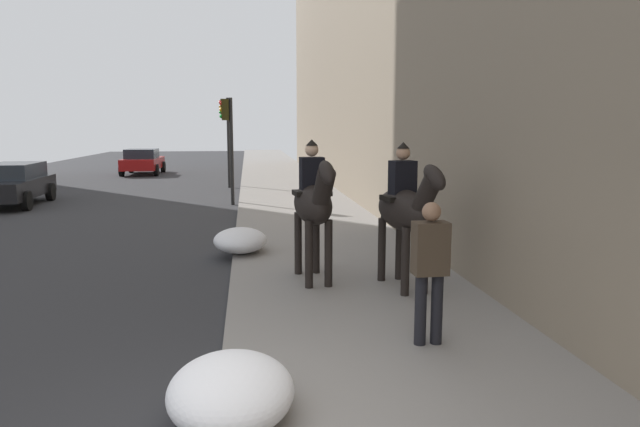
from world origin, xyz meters
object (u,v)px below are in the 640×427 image
object	(u,v)px
mounted_horse_near	(314,203)
car_near_lane	(143,161)
car_mid_lane	(13,183)
traffic_light_far_curb	(226,128)
mounted_horse_far	(405,208)
traffic_light_near_curb	(229,133)
pedestrian_greeting	(430,264)

from	to	relation	value
mounted_horse_near	car_near_lane	size ratio (longest dim) A/B	0.57
car_mid_lane	traffic_light_far_curb	world-z (taller)	traffic_light_far_curb
mounted_horse_far	car_mid_lane	world-z (taller)	mounted_horse_far
traffic_light_near_curb	pedestrian_greeting	bearing A→B (deg)	-168.62
pedestrian_greeting	traffic_light_far_curb	xyz separation A→B (m)	(19.18, 2.99, 1.52)
mounted_horse_far	car_near_lane	xyz separation A→B (m)	(24.72, 8.33, -0.67)
mounted_horse_near	traffic_light_far_curb	bearing A→B (deg)	-179.08
traffic_light_near_curb	mounted_horse_near	bearing A→B (deg)	-170.91
mounted_horse_near	traffic_light_far_curb	size ratio (longest dim) A/B	0.60
mounted_horse_far	mounted_horse_near	bearing A→B (deg)	-123.34
mounted_horse_near	mounted_horse_far	xyz separation A→B (m)	(-0.60, -1.38, -0.03)
traffic_light_near_curb	traffic_light_far_curb	size ratio (longest dim) A/B	0.93
car_mid_lane	pedestrian_greeting	bearing A→B (deg)	32.83
pedestrian_greeting	traffic_light_far_curb	distance (m)	19.47
car_mid_lane	traffic_light_far_curb	distance (m)	8.79
traffic_light_far_curb	traffic_light_near_curb	bearing A→B (deg)	-177.19
car_near_lane	car_mid_lane	bearing A→B (deg)	171.06
mounted_horse_near	pedestrian_greeting	world-z (taller)	mounted_horse_near
car_mid_lane	traffic_light_near_curb	xyz separation A→B (m)	(-0.76, -7.31, 1.69)
car_near_lane	traffic_light_near_curb	bearing A→B (deg)	-158.66
car_near_lane	car_mid_lane	distance (m)	12.97
car_near_lane	traffic_light_near_curb	distance (m)	14.66
mounted_horse_near	traffic_light_near_curb	world-z (taller)	traffic_light_near_curb
mounted_horse_near	mounted_horse_far	distance (m)	1.50
mounted_horse_near	car_mid_lane	world-z (taller)	mounted_horse_near
car_near_lane	traffic_light_far_curb	distance (m)	9.51
traffic_light_near_curb	traffic_light_far_curb	bearing A→B (deg)	2.81
pedestrian_greeting	traffic_light_near_curb	distance (m)	13.83
pedestrian_greeting	traffic_light_near_curb	xyz separation A→B (m)	(13.49, 2.71, 1.35)
traffic_light_near_curb	car_mid_lane	bearing A→B (deg)	84.04
mounted_horse_near	car_near_lane	bearing A→B (deg)	-169.91
pedestrian_greeting	traffic_light_far_curb	bearing A→B (deg)	6.91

